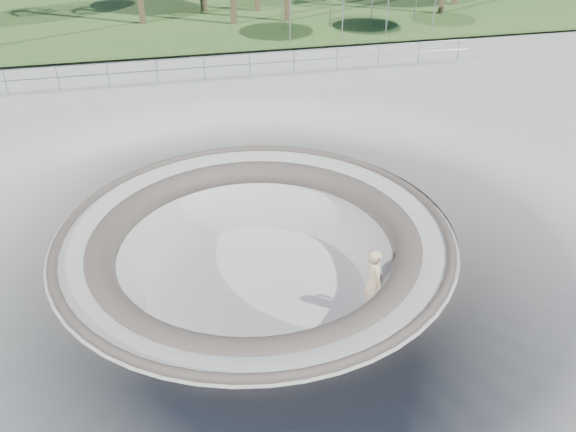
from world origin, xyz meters
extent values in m
plane|color=#9F9F9A|center=(0.00, 0.00, 0.00)|extent=(180.00, 180.00, 0.00)
torus|color=#9F9F9A|center=(0.00, 0.00, -2.00)|extent=(14.00, 14.00, 4.00)
cylinder|color=#9F9F9A|center=(0.00, 0.00, -1.95)|extent=(6.60, 6.60, 0.10)
torus|color=#554E44|center=(0.00, 0.00, -0.02)|extent=(10.24, 10.24, 0.24)
torus|color=#554E44|center=(0.00, 0.00, -0.45)|extent=(8.91, 8.91, 0.81)
ellipsoid|color=brown|center=(8.00, 60.00, -7.87)|extent=(61.60, 44.00, 28.60)
cylinder|color=gray|center=(0.00, 12.00, 1.17)|extent=(25.00, 0.05, 0.05)
cylinder|color=gray|center=(0.00, 12.00, 0.72)|extent=(25.00, 0.05, 0.05)
cube|color=brown|center=(2.70, -1.74, -1.82)|extent=(0.93, 0.39, 0.02)
cylinder|color=#A7A7AC|center=(2.70, -1.74, -1.86)|extent=(0.07, 0.19, 0.04)
cylinder|color=#A7A7AC|center=(2.70, -1.74, -1.86)|extent=(0.07, 0.19, 0.04)
cylinder|color=beige|center=(2.70, -1.74, -1.86)|extent=(0.07, 0.04, 0.07)
cylinder|color=beige|center=(2.70, -1.74, -1.86)|extent=(0.07, 0.04, 0.07)
cylinder|color=beige|center=(2.70, -1.74, -1.86)|extent=(0.07, 0.04, 0.07)
cylinder|color=beige|center=(2.70, -1.74, -1.86)|extent=(0.07, 0.04, 0.07)
imported|color=tan|center=(2.70, -1.74, -0.84)|extent=(0.53, 0.75, 1.94)
cylinder|color=gray|center=(5.04, 16.62, 1.37)|extent=(0.06, 0.06, 2.17)
cylinder|color=gray|center=(7.80, 16.62, 1.37)|extent=(0.06, 0.06, 2.17)
cylinder|color=gray|center=(5.04, 19.38, 1.37)|extent=(0.06, 0.06, 2.17)
cylinder|color=gray|center=(7.80, 19.38, 1.37)|extent=(0.06, 0.06, 2.17)
cylinder|color=gray|center=(10.33, 16.69, 1.31)|extent=(0.06, 0.06, 2.07)
cylinder|color=gray|center=(12.96, 16.69, 1.31)|extent=(0.06, 0.06, 2.07)
cylinder|color=gray|center=(10.33, 19.31, 1.31)|extent=(0.06, 0.06, 2.07)
cylinder|color=gray|center=(12.96, 19.31, 1.31)|extent=(0.06, 0.06, 2.07)
camera|label=1|loc=(-1.97, -12.07, 8.08)|focal=35.00mm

